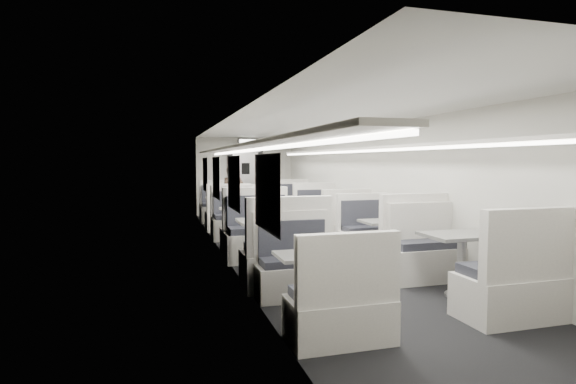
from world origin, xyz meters
TOP-DOWN VIEW (x-y plane):
  - room at (0.00, 0.00)m, footprint 3.24×12.24m
  - booth_left_a at (-1.00, 3.73)m, footprint 1.06×2.15m
  - booth_left_b at (-1.00, 0.88)m, footprint 1.07×2.17m
  - booth_left_c at (-1.00, -1.33)m, footprint 1.14×2.31m
  - booth_left_d at (-1.00, -3.34)m, footprint 0.98×1.98m
  - booth_right_a at (1.00, 3.28)m, footprint 1.08×2.18m
  - booth_right_b at (1.00, 1.33)m, footprint 1.04×2.11m
  - booth_right_c at (1.00, -1.30)m, footprint 1.01×2.05m
  - booth_right_d at (1.00, -3.19)m, footprint 1.12×2.27m
  - passenger at (-0.87, 2.93)m, footprint 0.60×0.41m
  - window_a at (-1.49, 3.40)m, footprint 0.02×1.18m
  - window_b at (-1.49, 1.20)m, footprint 0.02×1.18m
  - window_c at (-1.49, -1.00)m, footprint 0.02×1.18m
  - window_d at (-1.49, -3.20)m, footprint 0.02×1.18m
  - luggage_rack_left at (-1.24, -0.30)m, footprint 0.46×10.40m
  - luggage_rack_right at (1.24, -0.30)m, footprint 0.46×10.40m
  - vestibule_door at (0.00, 5.93)m, footprint 1.10×0.13m
  - exit_sign at (0.00, 5.44)m, footprint 0.62×0.12m
  - wall_notice at (0.75, 5.92)m, footprint 0.32×0.02m

SIDE VIEW (x-z plane):
  - booth_left_d at x=-1.00m, z-range -0.18..0.88m
  - booth_right_c at x=1.00m, z-range -0.18..0.91m
  - booth_right_b at x=1.00m, z-range -0.19..0.94m
  - booth_left_a at x=-1.00m, z-range -0.19..0.96m
  - booth_left_b at x=-1.00m, z-range -0.19..0.97m
  - booth_right_a at x=1.00m, z-range -0.19..0.97m
  - booth_right_d at x=1.00m, z-range -0.20..1.02m
  - booth_left_c at x=-1.00m, z-range -0.20..1.03m
  - passenger at x=-0.87m, z-range 0.00..1.62m
  - vestibule_door at x=0.00m, z-range -0.01..2.09m
  - room at x=0.00m, z-range -0.12..2.52m
  - window_a at x=-1.49m, z-range 0.93..1.77m
  - window_b at x=-1.49m, z-range 0.93..1.77m
  - window_c at x=-1.49m, z-range 0.93..1.77m
  - window_d at x=-1.49m, z-range 0.93..1.77m
  - wall_notice at x=0.75m, z-range 1.30..1.70m
  - luggage_rack_left at x=-1.24m, z-range 1.87..1.96m
  - luggage_rack_right at x=1.24m, z-range 1.87..1.96m
  - exit_sign at x=0.00m, z-range 2.20..2.36m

